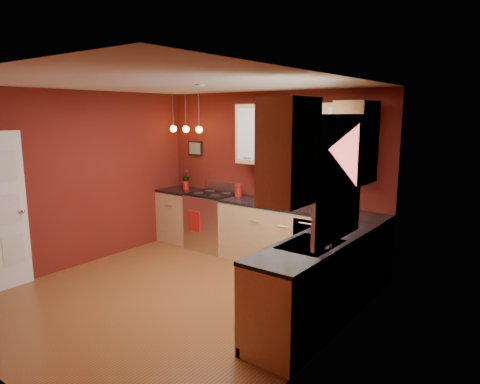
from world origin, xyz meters
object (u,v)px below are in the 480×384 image
Objects in this scene: sink at (311,246)px; red_canister at (238,191)px; soap_pump at (324,241)px; coffee_maker at (337,203)px; gas_range at (213,221)px.

red_canister is at bearing 143.40° from sink.
sink is 0.23m from soap_pump.
red_canister reaches higher than soap_pump.
sink is at bearing 156.50° from soap_pump.
sink is at bearing -57.37° from coffee_maker.
red_canister is 1.08× the size of soap_pump.
red_canister reaches higher than gas_range.
soap_pump is at bearing -35.70° from red_canister.
soap_pump is at bearing -52.17° from coffee_maker.
gas_range is 2.28m from coffee_maker.
sink is 1.59m from coffee_maker.
soap_pump is (2.81, -1.58, 0.54)m from gas_range.
coffee_maker is (-0.42, 1.53, 0.14)m from sink.
soap_pump is (0.60, -1.61, -0.03)m from coffee_maker.
sink is at bearing -36.60° from red_canister.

